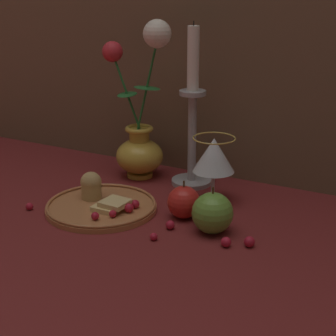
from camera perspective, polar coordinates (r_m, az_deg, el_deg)
The scene contains 12 objects.
ground_plane at distance 1.16m, azimuth -2.49°, elevation -3.97°, with size 2.40×2.40×0.00m, color maroon.
vase at distance 1.29m, azimuth -2.85°, elevation 3.97°, with size 0.18×0.11×0.36m.
plate_with_pastries at distance 1.15m, azimuth -6.86°, elevation -3.58°, with size 0.23×0.23×0.07m.
wine_glass at distance 1.16m, azimuth 4.66°, elevation 1.12°, with size 0.09×0.09×0.14m.
candlestick at distance 1.24m, azimuth 2.48°, elevation 4.77°, with size 0.09×0.09×0.36m.
apple_beside_vase at distance 1.04m, azimuth 4.53°, elevation -4.58°, with size 0.08×0.08×0.09m.
apple_near_glass at distance 1.10m, azimuth 1.60°, elevation -3.49°, with size 0.07×0.07×0.08m.
berry_near_plate at distance 1.18m, azimuth -13.89°, elevation -3.81°, with size 0.01×0.01×0.01m, color #AD192D.
berry_front_center at distance 1.00m, azimuth 5.91°, elevation -7.50°, with size 0.02×0.02×0.02m, color #AD192D.
berry_by_glass_stem at distance 1.02m, azimuth -1.46°, elevation -7.00°, with size 0.01×0.01×0.01m, color #AD192D.
berry_under_candlestick at distance 1.01m, azimuth 8.27°, elevation -7.42°, with size 0.02×0.02×0.02m, color #AD192D.
berry_far_right at distance 1.06m, azimuth 0.23°, elevation -5.81°, with size 0.02×0.02×0.02m, color #AD192D.
Camera 1 is at (0.55, -0.92, 0.46)m, focal length 60.00 mm.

